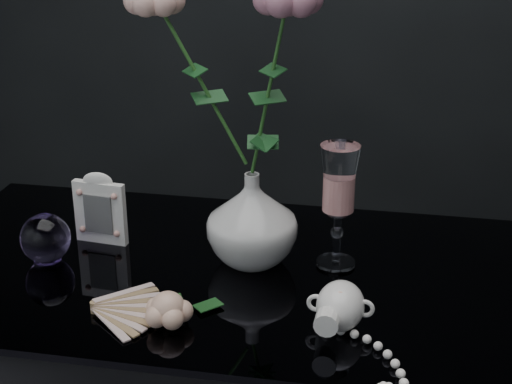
% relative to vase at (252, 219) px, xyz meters
% --- Properties ---
extents(vase, '(0.20, 0.20, 0.16)m').
position_rel_vase_xyz_m(vase, '(0.00, 0.00, 0.00)').
color(vase, silver).
rests_on(vase, table).
extents(wine_glass, '(0.08, 0.08, 0.21)m').
position_rel_vase_xyz_m(wine_glass, '(0.14, 0.02, 0.03)').
color(wine_glass, white).
rests_on(wine_glass, table).
extents(picture_frame, '(0.11, 0.09, 0.13)m').
position_rel_vase_xyz_m(picture_frame, '(-0.28, 0.02, -0.01)').
color(picture_frame, white).
rests_on(picture_frame, table).
extents(paperweight, '(0.10, 0.10, 0.09)m').
position_rel_vase_xyz_m(paperweight, '(-0.35, -0.06, -0.04)').
color(paperweight, '#9A7BC9').
rests_on(paperweight, table).
extents(paper_fan, '(0.25, 0.22, 0.02)m').
position_rel_vase_xyz_m(paper_fan, '(-0.20, -0.21, -0.07)').
color(paper_fan, beige).
rests_on(paper_fan, table).
extents(loose_rose, '(0.16, 0.19, 0.05)m').
position_rel_vase_xyz_m(loose_rose, '(-0.08, -0.22, -0.05)').
color(loose_rose, '#E5B194').
rests_on(loose_rose, table).
extents(pearl_jar, '(0.25, 0.27, 0.07)m').
position_rel_vase_xyz_m(pearl_jar, '(0.17, -0.18, -0.04)').
color(pearl_jar, white).
rests_on(pearl_jar, table).
extents(roses, '(0.29, 0.11, 0.38)m').
position_rel_vase_xyz_m(roses, '(-0.03, 0.00, 0.26)').
color(roses, '#FCB5A4').
rests_on(roses, vase).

